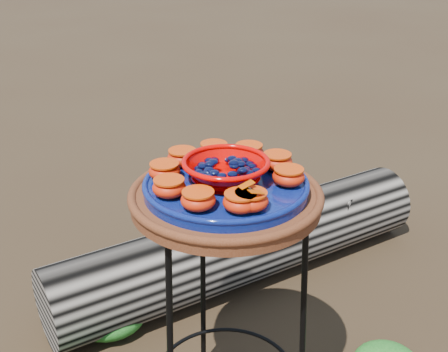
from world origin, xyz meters
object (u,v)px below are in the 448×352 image
object	(u,v)px
plant_stand	(226,320)
red_bowl	(226,172)
driftwood_log	(244,246)
cobalt_plate	(226,187)
terracotta_saucer	(226,199)

from	to	relation	value
plant_stand	red_bowl	size ratio (longest dim) A/B	3.55
driftwood_log	plant_stand	bearing A→B (deg)	-115.16
plant_stand	cobalt_plate	bearing A→B (deg)	0.00
terracotta_saucer	red_bowl	xyz separation A→B (m)	(0.00, 0.00, 0.07)
cobalt_plate	driftwood_log	distance (m)	0.93
terracotta_saucer	plant_stand	bearing A→B (deg)	0.00
plant_stand	cobalt_plate	world-z (taller)	cobalt_plate
terracotta_saucer	red_bowl	distance (m)	0.07
plant_stand	red_bowl	bearing A→B (deg)	0.00
terracotta_saucer	cobalt_plate	distance (m)	0.03
terracotta_saucer	driftwood_log	xyz separation A→B (m)	(0.30, 0.64, -0.57)
red_bowl	driftwood_log	bearing A→B (deg)	64.84
plant_stand	driftwood_log	world-z (taller)	plant_stand
plant_stand	driftwood_log	size ratio (longest dim) A/B	0.44
cobalt_plate	terracotta_saucer	bearing A→B (deg)	0.00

